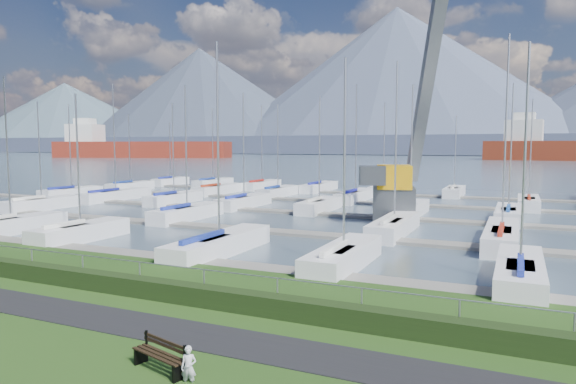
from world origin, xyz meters
The scene contains 12 objects.
path centered at (0.00, -3.00, 0.01)m, with size 160.00×2.00×0.04m, color black.
water centered at (0.00, 260.00, -0.40)m, with size 800.00×540.00×0.20m, color #445564.
hedge centered at (0.00, -0.40, 0.35)m, with size 80.00×0.70×0.70m, color black.
fence centered at (0.00, 0.00, 1.20)m, with size 0.04×0.04×80.00m, color #95999D.
foothill centered at (0.00, 330.00, 6.00)m, with size 900.00×80.00×12.00m, color #474F68.
mountains centered at (7.35, 404.62, 46.68)m, with size 1190.00×360.00×115.00m.
docks centered at (0.00, 26.00, -0.22)m, with size 90.00×41.60×0.25m.
bench_right centered at (4.28, -5.43, 0.42)m, with size 1.85×0.89×0.85m.
person centered at (5.29, -5.66, 0.53)m, with size 0.39×0.25×1.06m, color silver.
crane centered at (3.99, 25.65, 5.33)m, with size 7.09×13.11×22.35m.
cargo_ship_west centered at (-160.00, 183.79, 3.70)m, with size 86.14×43.02×21.50m.
sailboat_fleet centered at (-2.69, 28.47, 5.43)m, with size 74.56×49.44×13.62m.
Camera 1 is at (12.45, -15.64, 5.77)m, focal length 32.00 mm.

